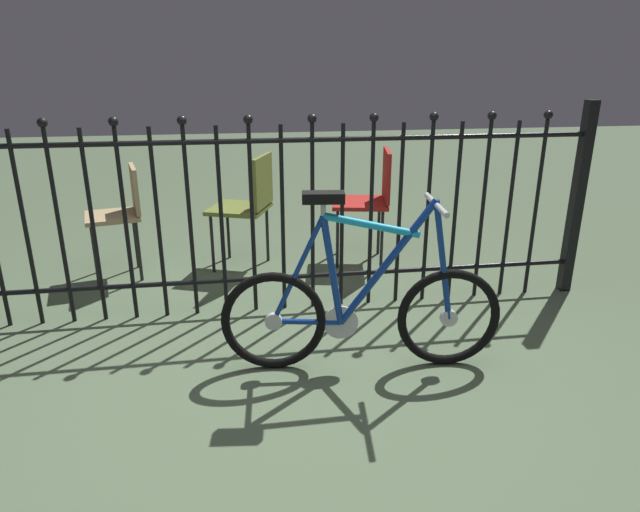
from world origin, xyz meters
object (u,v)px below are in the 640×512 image
Objects in this scene: chair_tan at (122,209)px; chair_red at (371,194)px; bicycle at (362,309)px; chair_olive at (249,200)px.

chair_red is (1.84, 0.03, 0.03)m from chair_tan.
bicycle reaches higher than chair_olive.
bicycle is 1.62× the size of chair_red.
chair_red is at bearing 0.12° from chair_olive.
chair_olive is (-0.93, -0.00, -0.01)m from chair_red.
chair_olive is at bearing -179.88° from chair_red.
bicycle is at bearing -47.29° from chair_tan.
bicycle is at bearing -105.12° from chair_red.
bicycle is at bearing -72.05° from chair_olive.
bicycle is 1.64m from chair_red.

